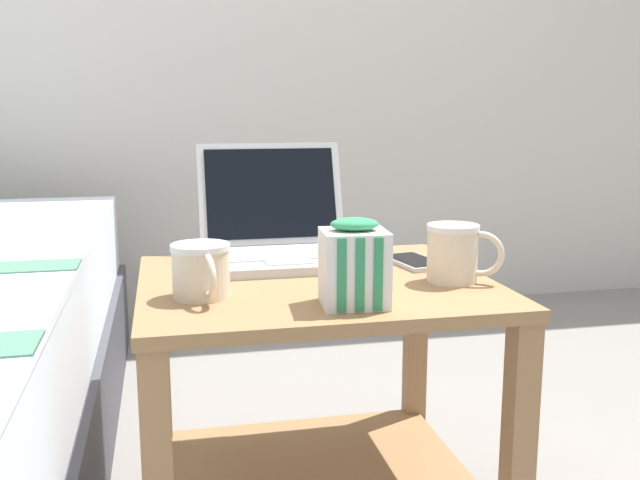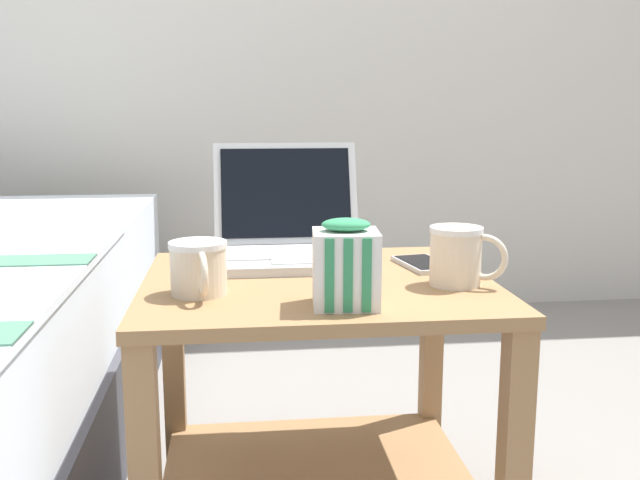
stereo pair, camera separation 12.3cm
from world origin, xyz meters
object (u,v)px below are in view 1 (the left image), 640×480
Objects in this scene: mug_front_left at (454,250)px; snack_bag at (354,265)px; laptop at (279,237)px; mug_front_right at (201,268)px; cell_phone at (414,262)px.

mug_front_left is 0.91× the size of snack_bag.
mug_front_left is at bearing -42.74° from laptop.
mug_front_left is 0.24m from snack_bag.
laptop reaches higher than mug_front_right.
snack_bag reaches higher than mug_front_left.
snack_bag is 0.33m from cell_phone.
mug_front_left is at bearing -82.52° from cell_phone.
laptop is at bearing 137.26° from mug_front_left.
mug_front_right is at bearing 157.49° from snack_bag.
mug_front_left is 0.82× the size of cell_phone.
mug_front_left reaches higher than cell_phone.
mug_front_right is 0.97× the size of snack_bag.
mug_front_right is 0.87× the size of cell_phone.
cell_phone is at bearing 53.30° from snack_bag.
laptop is 0.31m from mug_front_right.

